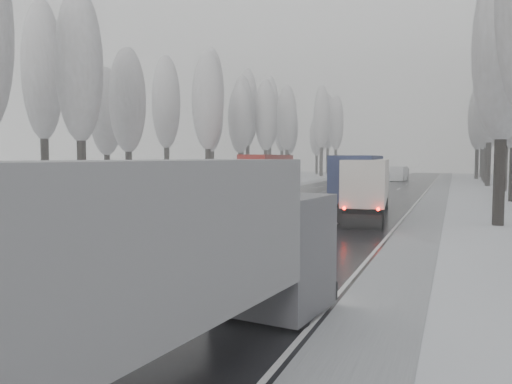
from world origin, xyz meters
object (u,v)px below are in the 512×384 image
Objects in this scene: truck_blue_box at (361,179)px; box_truck_distant at (400,174)px; truck_red_red at (266,172)px; truck_cream_box at (369,183)px; truck_red_white at (216,188)px; truck_grey_tarp at (71,278)px.

truck_blue_box is 50.94m from box_truck_distant.
truck_red_red is at bearing -100.96° from box_truck_distant.
truck_cream_box is 1.10× the size of truck_red_white.
truck_grey_tarp is at bearing -79.44° from truck_red_red.
truck_cream_box is 0.91× the size of truck_red_red.
truck_red_white is at bearing -92.20° from box_truck_distant.
truck_red_white is (-8.72, -6.45, -0.19)m from truck_cream_box.
truck_red_red is (-4.31, 20.50, 0.43)m from truck_red_white.
truck_blue_box is 2.40× the size of box_truck_distant.
truck_grey_tarp is 24.90m from truck_red_white.
truck_cream_box is 10.85m from truck_red_white.
truck_cream_box reaches higher than truck_red_white.
box_truck_distant is (-3.63, 82.90, -1.09)m from truck_grey_tarp.
truck_red_white is at bearing -84.63° from truck_red_red.
truck_cream_box is at bearing -72.32° from truck_blue_box.
box_truck_distant is 40.44m from truck_red_red.
truck_blue_box reaches higher than box_truck_distant.
truck_blue_box is at bearing -50.54° from truck_red_red.
truck_red_white is 0.83× the size of truck_red_red.
truck_blue_box is 1.07× the size of truck_cream_box.
truck_red_red is (-13.41, 43.68, 0.16)m from truck_grey_tarp.
truck_cream_box is (0.99, -2.39, -0.16)m from truck_blue_box.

